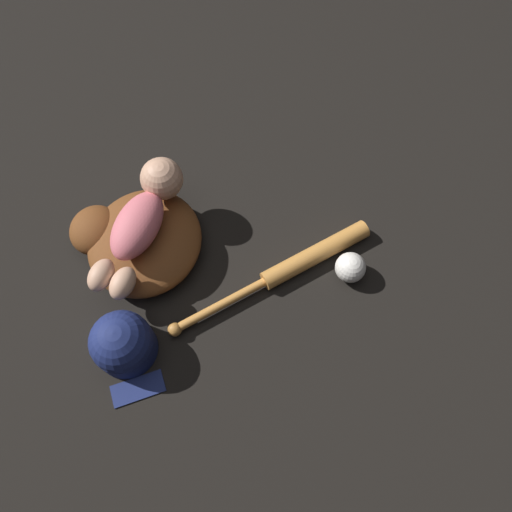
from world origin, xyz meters
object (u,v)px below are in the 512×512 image
Objects in this scene: baby_figure at (143,216)px; baseball_cap at (123,343)px; baseball_bat at (297,264)px; baseball at (350,267)px; baseball_glove at (137,240)px.

baby_figure reaches higher than baseball_cap.
baseball_cap is (-0.25, -0.12, -0.07)m from baby_figure.
baby_figure is at bearing 24.65° from baseball_cap.
baseball_bat is at bearing -30.86° from baseball_cap.
baseball is (0.18, -0.46, -0.09)m from baby_figure.
baby_figure is at bearing -26.89° from baseball_glove.
baseball_glove is 5.09× the size of baseball.
baseball_bat is 0.44m from baseball_cap.
baseball_cap is at bearing -149.11° from baseball_glove.
baseball_glove is at bearing 153.11° from baby_figure.
baseball_cap is at bearing -155.35° from baby_figure.
baseball is at bearing -64.59° from baseball_bat.
baseball_glove is 1.89× the size of baseball_cap.
baseball_bat is at bearing -66.38° from baseball_glove.
baseball_glove is 0.09m from baby_figure.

